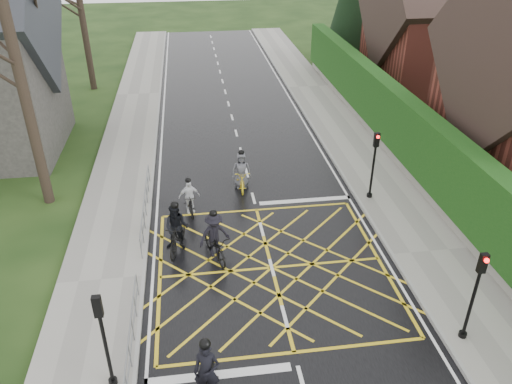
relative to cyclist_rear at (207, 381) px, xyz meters
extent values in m
plane|color=black|center=(2.57, 5.22, -0.68)|extent=(120.00, 120.00, 0.00)
cube|color=black|center=(2.57, 5.22, -0.67)|extent=(9.00, 80.00, 0.01)
cube|color=gray|center=(8.57, 5.22, -0.60)|extent=(3.00, 80.00, 0.15)
cube|color=gray|center=(-3.43, 5.22, -0.60)|extent=(3.00, 80.00, 0.15)
cube|color=slate|center=(10.32, 11.22, -0.33)|extent=(0.50, 38.00, 0.70)
cube|color=#113B10|center=(10.32, 11.22, 1.42)|extent=(0.90, 38.00, 2.80)
cube|color=maroon|center=(17.32, 23.22, 2.32)|extent=(9.00, 8.00, 6.00)
cube|color=#2F211C|center=(17.32, 23.22, 5.22)|extent=(9.80, 8.80, 8.80)
cylinder|color=black|center=(13.32, 31.22, -0.08)|extent=(0.50, 0.50, 1.20)
cone|color=black|center=(13.32, 31.22, 4.32)|extent=(4.60, 4.60, 10.00)
cylinder|color=black|center=(-6.43, 11.22, 4.82)|extent=(0.44, 0.44, 11.00)
cylinder|color=black|center=(-7.43, 19.22, 5.32)|extent=(0.44, 0.44, 12.00)
cylinder|color=black|center=(-6.73, 27.22, 4.32)|extent=(0.44, 0.44, 10.00)
cylinder|color=slate|center=(-2.08, 1.72, 0.32)|extent=(0.05, 5.00, 0.05)
cylinder|color=slate|center=(-2.08, 1.72, -0.13)|extent=(0.04, 5.00, 0.04)
cylinder|color=slate|center=(-2.08, 4.22, -0.18)|extent=(0.04, 0.04, 1.00)
cylinder|color=slate|center=(-2.08, 9.22, 0.32)|extent=(0.05, 6.00, 0.05)
cylinder|color=slate|center=(-2.08, 9.22, -0.13)|extent=(0.04, 6.00, 0.04)
cylinder|color=slate|center=(-2.08, 6.22, -0.18)|extent=(0.04, 0.04, 1.00)
cylinder|color=slate|center=(-2.08, 12.22, -0.18)|extent=(0.04, 0.04, 1.00)
cylinder|color=black|center=(7.67, 9.42, 0.82)|extent=(0.10, 0.10, 3.00)
cylinder|color=black|center=(7.67, 9.42, -0.53)|extent=(0.24, 0.24, 0.30)
cube|color=black|center=(7.67, 9.42, 2.22)|extent=(0.22, 0.16, 0.62)
sphere|color=#FF0C0C|center=(7.67, 9.30, 2.40)|extent=(0.14, 0.14, 0.14)
cylinder|color=black|center=(7.67, 1.02, 0.82)|extent=(0.10, 0.10, 3.00)
cylinder|color=black|center=(7.67, 1.02, -0.53)|extent=(0.24, 0.24, 0.30)
cube|color=black|center=(7.67, 1.02, 2.22)|extent=(0.22, 0.16, 0.62)
sphere|color=#FF0C0C|center=(7.67, 0.90, 2.40)|extent=(0.14, 0.14, 0.14)
cylinder|color=black|center=(-2.53, 0.72, 0.82)|extent=(0.10, 0.10, 3.00)
cylinder|color=black|center=(-2.53, 0.72, -0.53)|extent=(0.24, 0.24, 0.30)
cube|color=black|center=(-2.53, 0.72, 2.22)|extent=(0.22, 0.16, 0.62)
sphere|color=#FF0C0C|center=(-2.53, 0.84, 2.40)|extent=(0.14, 0.14, 0.14)
imported|color=black|center=(0.00, 0.07, 0.28)|extent=(0.77, 0.59, 1.91)
sphere|color=black|center=(0.00, 0.07, 1.26)|extent=(0.30, 0.30, 0.30)
imported|color=black|center=(-0.77, 6.81, -0.05)|extent=(1.09, 2.15, 1.24)
imported|color=black|center=(-0.77, 6.91, 0.28)|extent=(1.08, 0.93, 1.90)
sphere|color=black|center=(-0.77, 6.91, 1.25)|extent=(0.30, 0.30, 0.30)
imported|color=black|center=(0.60, 6.16, -0.14)|extent=(1.30, 2.17, 1.08)
imported|color=black|center=(0.60, 6.26, 0.24)|extent=(1.33, 1.00, 1.83)
sphere|color=black|center=(0.60, 6.26, 1.17)|extent=(0.29, 0.29, 0.29)
imported|color=black|center=(-0.26, 9.37, -0.18)|extent=(0.70, 1.70, 0.99)
imported|color=white|center=(-0.26, 9.47, 0.08)|extent=(0.93, 0.50, 1.52)
sphere|color=black|center=(-0.26, 9.47, 0.86)|extent=(0.24, 0.24, 0.24)
imported|color=yellow|center=(2.17, 11.26, -0.16)|extent=(0.78, 1.98, 1.02)
imported|color=#55565D|center=(2.17, 11.36, 0.19)|extent=(0.88, 0.60, 1.74)
sphere|color=black|center=(2.17, 11.36, 1.08)|extent=(0.27, 0.27, 0.27)
camera|label=1|loc=(0.04, -8.87, 10.66)|focal=35.00mm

